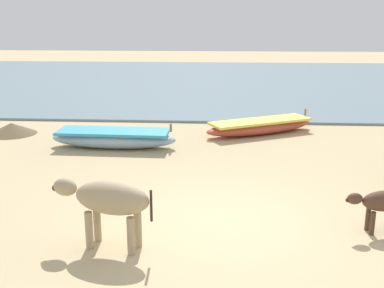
{
  "coord_description": "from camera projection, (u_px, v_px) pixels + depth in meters",
  "views": [
    {
      "loc": [
        -0.02,
        -7.19,
        3.27
      ],
      "look_at": [
        -0.67,
        2.63,
        0.6
      ],
      "focal_mm": 43.87,
      "sensor_mm": 36.0,
      "label": 1
    }
  ],
  "objects": [
    {
      "name": "debris_pile_0",
      "position": [
        12.0,
        128.0,
        13.52
      ],
      "size": [
        1.95,
        1.95,
        0.33
      ],
      "primitive_type": "cone",
      "rotation": [
        0.0,
        0.0,
        3.72
      ],
      "color": "brown",
      "rests_on": "ground"
    },
    {
      "name": "fishing_boat_5",
      "position": [
        260.0,
        126.0,
        13.53
      ],
      "size": [
        3.43,
        2.35,
        0.6
      ],
      "rotation": [
        0.0,
        0.0,
        0.49
      ],
      "color": "#B74733",
      "rests_on": "ground"
    },
    {
      "name": "calf_near_dark",
      "position": [
        383.0,
        203.0,
        7.26
      ],
      "size": [
        1.05,
        0.41,
        0.69
      ],
      "rotation": [
        0.0,
        0.0,
        3.29
      ],
      "color": "#4C3323",
      "rests_on": "ground"
    },
    {
      "name": "sea_water",
      "position": [
        223.0,
        81.0,
        24.5
      ],
      "size": [
        60.0,
        20.0,
        0.08
      ],
      "primitive_type": "cube",
      "color": "slate",
      "rests_on": "ground"
    },
    {
      "name": "fishing_boat_2",
      "position": [
        114.0,
        138.0,
        12.1
      ],
      "size": [
        3.27,
        1.03,
        0.66
      ],
      "rotation": [
        0.0,
        0.0,
        6.25
      ],
      "color": "#8CA5B7",
      "rests_on": "ground"
    },
    {
      "name": "cow_adult_dun",
      "position": [
        109.0,
        200.0,
        6.72
      ],
      "size": [
        1.56,
        0.7,
        1.03
      ],
      "rotation": [
        0.0,
        0.0,
        2.92
      ],
      "color": "tan",
      "rests_on": "ground"
    },
    {
      "name": "ground",
      "position": [
        222.0,
        221.0,
        7.78
      ],
      "size": [
        80.0,
        80.0,
        0.0
      ],
      "primitive_type": "plane",
      "color": "tan"
    }
  ]
}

